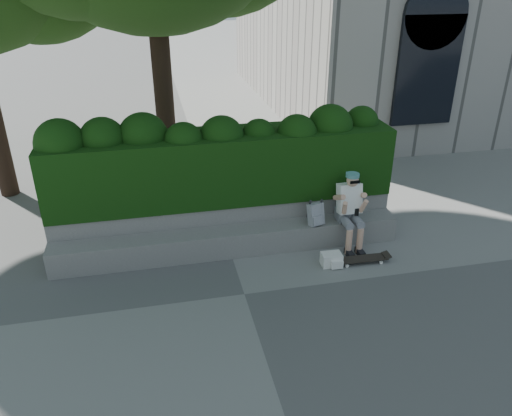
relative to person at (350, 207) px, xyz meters
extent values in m
plane|color=slate|center=(-2.08, -1.07, -0.75)|extent=(80.00, 80.00, 0.00)
cube|color=gray|center=(-2.08, 0.18, -0.53)|extent=(6.00, 0.45, 0.45)
cube|color=gray|center=(-2.08, 0.66, -0.38)|extent=(6.00, 0.50, 0.75)
cube|color=black|center=(-2.08, 0.88, 0.60)|extent=(6.00, 1.00, 1.20)
cylinder|color=black|center=(-2.92, 3.22, 1.10)|extent=(0.39, 0.39, 3.70)
cube|color=slate|center=(0.00, 0.13, -0.19)|extent=(0.36, 0.26, 0.22)
cube|color=white|center=(0.00, 0.06, 0.15)|extent=(0.40, 0.32, 0.55)
sphere|color=tan|center=(0.00, -0.01, 0.51)|extent=(0.21, 0.21, 0.21)
cylinder|color=teal|center=(0.00, 0.01, 0.60)|extent=(0.23, 0.23, 0.06)
cube|color=black|center=(0.00, -0.29, 0.05)|extent=(0.07, 0.02, 0.13)
cylinder|color=tan|center=(-0.10, -0.31, -0.51)|extent=(0.11, 0.11, 0.47)
cylinder|color=tan|center=(0.10, -0.31, -0.51)|extent=(0.11, 0.11, 0.47)
cube|color=black|center=(-0.10, -0.37, -0.70)|extent=(0.10, 0.26, 0.10)
cube|color=black|center=(0.10, -0.37, -0.70)|extent=(0.10, 0.26, 0.10)
cube|color=black|center=(0.04, -0.61, -0.67)|extent=(0.87, 0.24, 0.02)
cylinder|color=silver|center=(-0.27, -0.69, -0.72)|extent=(0.06, 0.03, 0.06)
cylinder|color=silver|center=(-0.26, -0.51, -0.72)|extent=(0.06, 0.03, 0.06)
cylinder|color=silver|center=(0.33, -0.72, -0.72)|extent=(0.06, 0.03, 0.06)
cylinder|color=silver|center=(0.34, -0.53, -0.72)|extent=(0.06, 0.03, 0.06)
cube|color=#B5B4BA|center=(-0.59, 0.08, -0.11)|extent=(0.30, 0.22, 0.39)
cube|color=white|center=(-0.50, -0.57, -0.64)|extent=(0.34, 0.25, 0.22)
camera|label=1|loc=(-3.25, -7.23, 3.81)|focal=35.00mm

